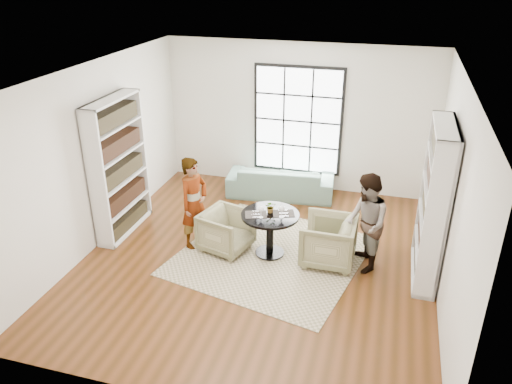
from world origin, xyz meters
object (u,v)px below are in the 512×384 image
(armchair_left, at_px, (226,231))
(flower_centerpiece, at_px, (271,207))
(pedestal_table, at_px, (270,225))
(armchair_right, at_px, (328,241))
(person_left, at_px, (194,203))
(sofa, at_px, (281,181))
(wine_glass_right, at_px, (282,209))
(person_right, at_px, (366,223))
(wine_glass_left, at_px, (261,210))

(armchair_left, relative_size, flower_centerpiece, 3.95)
(pedestal_table, height_order, armchair_right, armchair_right)
(person_left, bearing_deg, flower_centerpiece, -65.14)
(sofa, height_order, armchair_right, armchair_right)
(armchair_left, xyz_separation_m, wine_glass_right, (0.93, -0.01, 0.55))
(sofa, bearing_deg, pedestal_table, 92.88)
(person_right, bearing_deg, person_left, -106.26)
(sofa, bearing_deg, person_left, 62.14)
(sofa, distance_m, person_right, 2.93)
(armchair_right, bearing_deg, armchair_left, -86.84)
(sofa, xyz_separation_m, flower_centerpiece, (0.34, -2.20, 0.53))
(pedestal_table, relative_size, person_left, 0.59)
(person_right, xyz_separation_m, flower_centerpiece, (-1.50, 0.03, 0.05))
(wine_glass_left, bearing_deg, armchair_left, 169.93)
(pedestal_table, distance_m, armchair_right, 0.96)
(sofa, height_order, wine_glass_left, wine_glass_left)
(pedestal_table, xyz_separation_m, sofa, (-0.35, 2.26, -0.23))
(person_left, relative_size, flower_centerpiece, 8.18)
(person_left, height_order, wine_glass_left, person_left)
(sofa, xyz_separation_m, wine_glass_left, (0.24, -2.42, 0.57))
(pedestal_table, relative_size, armchair_left, 1.22)
(pedestal_table, height_order, person_right, person_right)
(person_right, height_order, wine_glass_right, person_right)
(sofa, distance_m, armchair_right, 2.58)
(armchair_left, bearing_deg, wine_glass_left, -84.45)
(wine_glass_right, bearing_deg, armchair_left, 179.11)
(armchair_right, xyz_separation_m, person_left, (-2.22, -0.08, 0.41))
(wine_glass_left, bearing_deg, sofa, 95.77)
(person_right, bearing_deg, wine_glass_right, -103.77)
(flower_centerpiece, bearing_deg, wine_glass_right, -30.86)
(person_right, height_order, wine_glass_left, person_right)
(sofa, distance_m, flower_centerpiece, 2.29)
(person_left, distance_m, wine_glass_right, 1.48)
(pedestal_table, distance_m, person_left, 1.30)
(flower_centerpiece, bearing_deg, wine_glass_left, -114.19)
(flower_centerpiece, bearing_deg, person_left, -175.04)
(wine_glass_right, bearing_deg, wine_glass_left, -162.68)
(wine_glass_left, bearing_deg, flower_centerpiece, 65.81)
(person_left, bearing_deg, armchair_right, -68.07)
(pedestal_table, bearing_deg, person_left, -177.81)
(pedestal_table, bearing_deg, person_right, 1.14)
(person_left, bearing_deg, wine_glass_right, -70.65)
(person_left, height_order, wine_glass_right, person_left)
(armchair_right, height_order, person_left, person_left)
(pedestal_table, bearing_deg, wine_glass_left, -124.22)
(armchair_left, relative_size, wine_glass_right, 3.74)
(person_right, distance_m, wine_glass_left, 1.62)
(sofa, distance_m, wine_glass_right, 2.46)
(armchair_left, xyz_separation_m, flower_centerpiece, (0.72, 0.11, 0.49))
(person_right, bearing_deg, wine_glass_left, -101.16)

